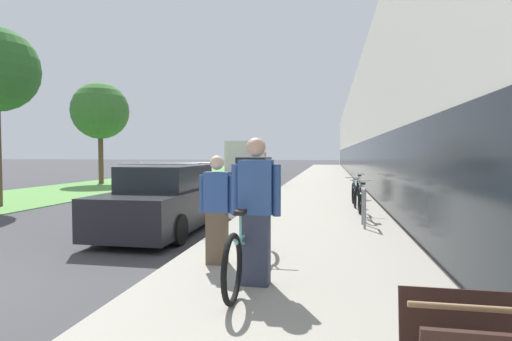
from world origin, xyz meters
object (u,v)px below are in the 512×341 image
parked_sedan_far (254,175)px  moving_truck (247,158)px  person_rider (256,211)px  cruiser_bike_farthest (359,188)px  tandem_bicycle (252,244)px  cruiser_bike_nearest (361,202)px  street_tree_far (100,111)px  bike_rack_hoop (364,203)px  person_bystander (217,210)px  vintage_roadster_curbside (228,189)px  cruiser_bike_middle (354,194)px  parked_sedan_curbside (167,201)px

parked_sedan_far → moving_truck: moving_truck is taller
person_rider → moving_truck: 30.51m
parked_sedan_far → cruiser_bike_farthest: bearing=-43.4°
tandem_bicycle → moving_truck: (-6.20, 29.47, 0.86)m
cruiser_bike_nearest → parked_sedan_far: 10.14m
tandem_bicycle → moving_truck: size_ratio=0.43×
moving_truck → tandem_bicycle: bearing=-78.1°
cruiser_bike_nearest → street_tree_far: 17.96m
person_rider → bike_rack_hoop: 4.55m
moving_truck → street_tree_far: street_tree_far is taller
person_bystander → moving_truck: (-5.61, 29.05, 0.48)m
vintage_roadster_curbside → moving_truck: moving_truck is taller
person_bystander → cruiser_bike_middle: size_ratio=0.91×
tandem_bicycle → person_rider: bearing=-71.9°
bike_rack_hoop → street_tree_far: 18.73m
cruiser_bike_nearest → street_tree_far: size_ratio=0.32×
tandem_bicycle → cruiser_bike_farthest: (2.05, 9.83, -0.04)m
parked_sedan_curbside → vintage_roadster_curbside: 5.70m
parked_sedan_curbside → vintage_roadster_curbside: (-0.05, 5.70, -0.23)m
vintage_roadster_curbside → street_tree_far: 12.28m
cruiser_bike_nearest → parked_sedan_curbside: size_ratio=0.42×
parked_sedan_curbside → vintage_roadster_curbside: bearing=90.5°
person_bystander → parked_sedan_curbside: bearing=124.6°
tandem_bicycle → person_bystander: person_bystander is taller
person_rider → bike_rack_hoop: person_rider is taller
cruiser_bike_middle → parked_sedan_curbside: 6.02m
cruiser_bike_middle → parked_sedan_far: bearing=123.0°
cruiser_bike_middle → parked_sedan_curbside: size_ratio=0.39×
cruiser_bike_nearest → parked_sedan_curbside: 4.79m
street_tree_far → tandem_bicycle: bearing=-52.9°
parked_sedan_far → moving_truck: bearing=103.1°
parked_sedan_curbside → parked_sedan_far: bearing=90.3°
person_bystander → vintage_roadster_curbside: 8.89m
person_bystander → street_tree_far: 19.62m
bike_rack_hoop → parked_sedan_curbside: size_ratio=0.19×
cruiser_bike_middle → vintage_roadster_curbside: bearing=160.6°
person_rider → cruiser_bike_middle: person_rider is taller
bike_rack_hoop → street_tree_far: (-13.82, 12.14, 3.55)m
parked_sedan_curbside → street_tree_far: bearing=126.8°
bike_rack_hoop → moving_truck: 26.83m
parked_sedan_curbside → parked_sedan_far: size_ratio=0.99×
tandem_bicycle → parked_sedan_curbside: 4.25m
person_rider → parked_sedan_curbside: (-2.74, 3.73, -0.37)m
cruiser_bike_nearest → cruiser_bike_farthest: (0.25, 4.63, -0.02)m
vintage_roadster_curbside → street_tree_far: size_ratio=0.75×
cruiser_bike_middle → parked_sedan_far: parked_sedan_far is taller
parked_sedan_curbside → bike_rack_hoop: bearing=6.6°
cruiser_bike_farthest → person_bystander: bearing=-105.7°
person_rider → cruiser_bike_middle: bearing=78.3°
tandem_bicycle → vintage_roadster_curbside: 9.43m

